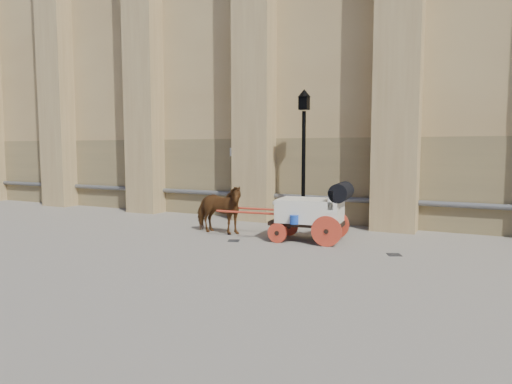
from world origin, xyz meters
The scene contains 6 objects.
ground centered at (0.00, 0.00, 0.00)m, with size 90.00×90.00×0.00m, color gray.
horse centered at (-0.81, 0.69, 0.76)m, with size 0.82×1.81×1.53m, color brown.
carriage centered at (2.24, 0.85, 0.91)m, with size 3.95×1.48×1.70m.
street_lamp centered at (1.11, 3.03, 2.45)m, with size 0.43×0.43×4.58m.
drain_grate_near centered at (0.16, -0.11, 0.01)m, with size 0.32×0.32×0.01m, color black.
drain_grate_far centered at (4.57, 0.11, 0.01)m, with size 0.32×0.32×0.01m, color black.
Camera 1 is at (6.32, -11.37, 2.63)m, focal length 32.00 mm.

